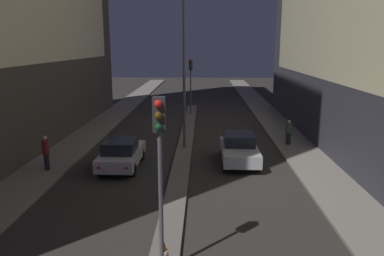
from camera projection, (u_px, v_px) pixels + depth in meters
The scene contains 9 objects.
median_strip at pixel (185, 147), 23.14m from camera, with size 0.92×31.13×0.14m.
traffic_light_near at pixel (160, 146), 9.73m from camera, with size 0.32×0.42×4.82m.
traffic_light_mid at pixel (191, 74), 32.77m from camera, with size 0.32×0.42×4.82m.
street_lamp at pixel (184, 54), 21.52m from camera, with size 0.44×0.44×8.95m.
traffic_cone_far at pixel (164, 254), 10.53m from camera, with size 0.48×0.48×0.72m.
car_left_lane at pixel (121, 154), 19.21m from camera, with size 1.84×4.12×1.52m.
car_right_lane at pixel (239, 149), 20.03m from camera, with size 1.87×4.10×1.54m.
pedestrian_on_left_sidewalk at pixel (46, 152), 18.51m from camera, with size 0.34×0.34×1.75m.
pedestrian_on_right_sidewalk at pixel (289, 132), 23.31m from camera, with size 0.39×0.39×1.55m.
Camera 1 is at (1.13, -5.73, 6.26)m, focal length 35.00 mm.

